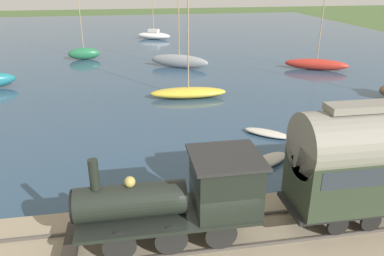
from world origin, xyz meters
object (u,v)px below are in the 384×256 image
(sailboat_green, at_px, (84,53))
(sailboat_red, at_px, (316,64))
(sailboat_yellow, at_px, (188,92))
(steam_locomotive, at_px, (185,194))
(rowboat_off_pier, at_px, (269,160))
(rowboat_far_out, at_px, (341,151))
(rowboat_near_shore, at_px, (267,133))
(sailboat_white, at_px, (154,35))
(sailboat_gray, at_px, (179,61))

(sailboat_green, bearing_deg, sailboat_red, -112.96)
(sailboat_red, bearing_deg, sailboat_yellow, 142.15)
(steam_locomotive, distance_m, sailboat_yellow, 17.51)
(rowboat_off_pier, bearing_deg, rowboat_far_out, -115.06)
(rowboat_near_shore, bearing_deg, sailboat_green, 67.74)
(sailboat_white, xyz_separation_m, rowboat_near_shore, (-37.13, -3.93, -0.43))
(steam_locomotive, distance_m, sailboat_white, 46.25)
(steam_locomotive, bearing_deg, rowboat_far_out, -57.43)
(sailboat_white, height_order, rowboat_near_shore, sailboat_white)
(steam_locomotive, xyz_separation_m, rowboat_off_pier, (5.57, -5.14, -2.06))
(rowboat_off_pier, bearing_deg, rowboat_near_shore, -49.78)
(steam_locomotive, xyz_separation_m, rowboat_far_out, (5.97, -9.35, -2.04))
(sailboat_white, height_order, sailboat_red, sailboat_white)
(rowboat_near_shore, bearing_deg, rowboat_off_pier, -159.48)
(steam_locomotive, relative_size, rowboat_far_out, 2.69)
(sailboat_gray, distance_m, sailboat_white, 18.85)
(sailboat_gray, xyz_separation_m, rowboat_off_pier, (-21.77, -1.54, -0.51))
(sailboat_gray, bearing_deg, sailboat_white, 33.70)
(sailboat_green, xyz_separation_m, rowboat_off_pier, (-27.62, -11.56, -0.52))
(sailboat_red, distance_m, sailboat_green, 25.20)
(rowboat_far_out, bearing_deg, sailboat_yellow, -2.13)
(sailboat_yellow, bearing_deg, rowboat_far_out, -146.28)
(sailboat_white, bearing_deg, sailboat_green, 171.85)
(sailboat_red, relative_size, rowboat_far_out, 3.11)
(rowboat_far_out, bearing_deg, sailboat_gray, -17.02)
(sailboat_white, bearing_deg, sailboat_yellow, -152.91)
(sailboat_gray, relative_size, sailboat_yellow, 0.96)
(sailboat_red, distance_m, rowboat_far_out, 19.70)
(sailboat_white, distance_m, sailboat_yellow, 28.99)
(rowboat_off_pier, bearing_deg, sailboat_gray, -26.37)
(sailboat_white, bearing_deg, sailboat_gray, -150.27)
(sailboat_yellow, relative_size, rowboat_near_shore, 3.14)
(rowboat_near_shore, relative_size, rowboat_off_pier, 1.03)
(sailboat_white, xyz_separation_m, sailboat_yellow, (-28.99, -0.47, -0.15))
(sailboat_yellow, relative_size, rowboat_off_pier, 3.23)
(steam_locomotive, relative_size, sailboat_green, 0.72)
(sailboat_gray, distance_m, rowboat_near_shore, 18.53)
(rowboat_off_pier, bearing_deg, sailboat_green, -7.71)
(sailboat_yellow, bearing_deg, sailboat_green, 33.96)
(sailboat_white, bearing_deg, rowboat_far_out, -144.07)
(steam_locomotive, distance_m, sailboat_red, 29.57)
(sailboat_red, height_order, sailboat_yellow, sailboat_yellow)
(sailboat_gray, xyz_separation_m, sailboat_yellow, (-10.17, 0.70, -0.27))
(sailboat_white, relative_size, rowboat_far_out, 3.69)
(steam_locomotive, height_order, rowboat_near_shore, steam_locomotive)
(sailboat_yellow, height_order, rowboat_far_out, sailboat_yellow)
(steam_locomotive, bearing_deg, sailboat_yellow, -9.57)
(sailboat_red, relative_size, rowboat_near_shore, 2.74)
(sailboat_yellow, bearing_deg, sailboat_white, 4.72)
(steam_locomotive, relative_size, sailboat_gray, 0.79)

